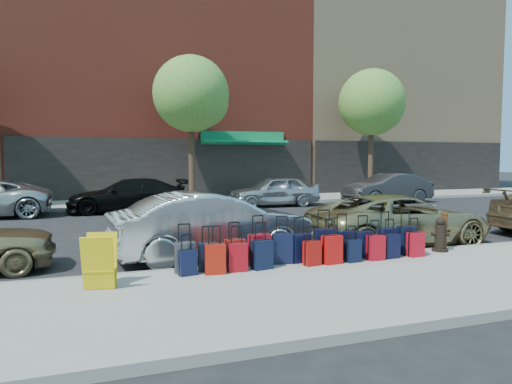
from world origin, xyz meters
name	(u,v)px	position (x,y,z in m)	size (l,w,h in m)	color
ground	(237,233)	(0.00, 0.00, 0.00)	(120.00, 120.00, 0.00)	black
sidewalk_near	(345,287)	(0.00, -6.50, 0.07)	(60.00, 4.00, 0.15)	gray
sidewalk_far	(181,202)	(0.00, 10.00, 0.07)	(60.00, 4.00, 0.15)	gray
curb_near	(297,262)	(0.00, -4.48, 0.07)	(60.00, 0.08, 0.15)	gray
curb_far	(188,206)	(0.00, 7.98, 0.07)	(60.00, 0.08, 0.15)	gray
building_center	(158,42)	(0.00, 17.99, 9.98)	(17.00, 12.85, 20.00)	maroon
building_right	(366,73)	(16.00, 17.99, 8.98)	(15.00, 12.12, 18.00)	tan
tree_center	(194,96)	(0.64, 9.50, 5.41)	(3.80, 3.80, 7.27)	black
tree_right	(374,104)	(11.14, 9.50, 5.41)	(3.80, 3.80, 7.27)	black
suitcase_front_0	(185,257)	(-2.49, -4.84, 0.44)	(0.40, 0.23, 0.93)	#3A3A3F
suitcase_front_1	(208,257)	(-2.05, -4.84, 0.42)	(0.38, 0.24, 0.87)	black
suitcase_front_2	(235,253)	(-1.48, -4.78, 0.44)	(0.39, 0.24, 0.91)	maroon
suitcase_front_3	(259,250)	(-0.96, -4.75, 0.47)	(0.46, 0.30, 1.02)	maroon
suitcase_front_4	(282,249)	(-0.46, -4.76, 0.46)	(0.44, 0.29, 0.99)	black
suitcase_front_5	(300,248)	(-0.06, -4.79, 0.45)	(0.43, 0.28, 0.95)	black
suitcase_front_6	(325,244)	(0.51, -4.76, 0.49)	(0.47, 0.29, 1.08)	black
suitcase_front_7	(343,245)	(0.94, -4.80, 0.46)	(0.42, 0.24, 0.98)	black
suitcase_front_8	(364,244)	(1.43, -4.84, 0.44)	(0.40, 0.24, 0.93)	black
suitcase_front_9	(386,242)	(2.04, -4.80, 0.46)	(0.44, 0.29, 0.98)	black
suitcase_front_10	(407,240)	(2.55, -4.85, 0.47)	(0.45, 0.29, 1.03)	black
suitcase_back_0	(188,262)	(-2.48, -5.07, 0.39)	(0.35, 0.24, 0.77)	black
suitcase_back_1	(215,259)	(-1.98, -5.14, 0.43)	(0.40, 0.26, 0.91)	#9A1609
suitcase_back_2	(237,257)	(-1.53, -5.09, 0.43)	(0.38, 0.23, 0.88)	maroon
suitcase_back_3	(262,254)	(-1.02, -5.08, 0.44)	(0.42, 0.29, 0.93)	black
suitcase_back_5	(312,253)	(0.04, -5.13, 0.40)	(0.37, 0.25, 0.81)	#9A0E09
suitcase_back_6	(332,250)	(0.49, -5.13, 0.44)	(0.42, 0.27, 0.94)	#B40C0B
suitcase_back_7	(353,251)	(0.98, -5.14, 0.39)	(0.33, 0.21, 0.76)	black
suitcase_back_8	(376,248)	(1.54, -5.13, 0.42)	(0.37, 0.22, 0.86)	#9E0A16
suitcase_back_9	(391,246)	(1.96, -5.08, 0.42)	(0.37, 0.22, 0.86)	black
suitcase_back_10	(415,244)	(2.57, -5.12, 0.42)	(0.37, 0.23, 0.86)	#B20B1A
fire_hydrant	(440,235)	(3.49, -4.83, 0.52)	(0.41, 0.36, 0.81)	black
bollard	(444,231)	(3.68, -4.74, 0.60)	(0.16, 0.16, 0.88)	#38190C
display_rack	(100,262)	(-4.02, -5.44, 0.60)	(0.61, 0.65, 0.90)	gold
car_near_1	(213,225)	(-1.53, -3.14, 0.77)	(1.63, 4.67, 1.54)	#B8BBC0
car_near_2	(399,220)	(3.55, -3.22, 0.68)	(2.25, 4.89, 1.36)	#96895C
car_far_1	(128,196)	(-2.81, 6.79, 0.72)	(2.02, 4.97, 1.44)	black
car_far_2	(274,191)	(3.99, 7.00, 0.74)	(1.75, 4.34, 1.48)	#AFB1B6
car_far_3	(388,188)	(10.08, 6.51, 0.77)	(1.63, 4.66, 1.54)	#343437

